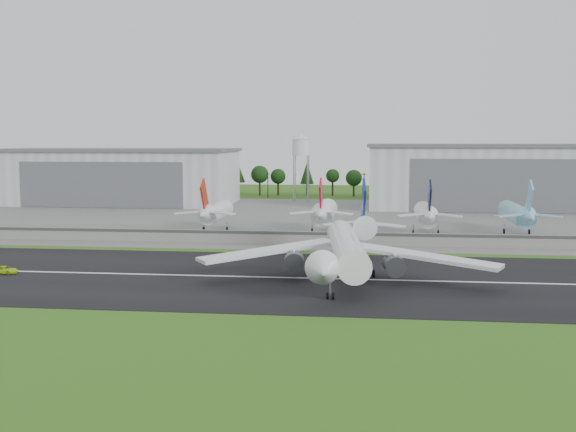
# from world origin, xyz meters

# --- Properties ---
(ground) EXTENTS (600.00, 600.00, 0.00)m
(ground) POSITION_xyz_m (0.00, 0.00, 0.00)
(ground) COLOR #205915
(ground) RESTS_ON ground
(runway) EXTENTS (320.00, 60.00, 0.10)m
(runway) POSITION_xyz_m (0.00, 10.00, 0.05)
(runway) COLOR black
(runway) RESTS_ON ground
(runway_centerline) EXTENTS (220.00, 1.00, 0.02)m
(runway_centerline) POSITION_xyz_m (0.00, 10.00, 0.11)
(runway_centerline) COLOR white
(runway_centerline) RESTS_ON runway
(apron) EXTENTS (320.00, 150.00, 0.10)m
(apron) POSITION_xyz_m (0.00, 120.00, 0.05)
(apron) COLOR slate
(apron) RESTS_ON ground
(blast_fence) EXTENTS (240.00, 0.61, 3.50)m
(blast_fence) POSITION_xyz_m (0.00, 54.99, 1.81)
(blast_fence) COLOR gray
(blast_fence) RESTS_ON ground
(hangar_west) EXTENTS (97.00, 44.00, 23.20)m
(hangar_west) POSITION_xyz_m (-80.00, 164.92, 11.63)
(hangar_west) COLOR silver
(hangar_west) RESTS_ON ground
(hangar_east) EXTENTS (102.00, 47.00, 25.20)m
(hangar_east) POSITION_xyz_m (75.00, 164.92, 12.63)
(hangar_east) COLOR silver
(hangar_east) RESTS_ON ground
(water_tower) EXTENTS (8.40, 8.40, 29.40)m
(water_tower) POSITION_xyz_m (-5.00, 185.00, 24.55)
(water_tower) COLOR #99999E
(water_tower) RESTS_ON ground
(utility_poles) EXTENTS (230.00, 3.00, 12.00)m
(utility_poles) POSITION_xyz_m (0.00, 200.00, 0.00)
(utility_poles) COLOR black
(utility_poles) RESTS_ON ground
(treeline) EXTENTS (320.00, 16.00, 22.00)m
(treeline) POSITION_xyz_m (0.00, 215.00, 0.00)
(treeline) COLOR black
(treeline) RESTS_ON ground
(main_airliner) EXTENTS (56.97, 59.27, 18.17)m
(main_airliner) POSITION_xyz_m (22.07, 9.57, 4.89)
(main_airliner) COLOR white
(main_airliner) RESTS_ON runway
(ground_vehicle) EXTENTS (5.55, 3.07, 1.47)m
(ground_vehicle) POSITION_xyz_m (-46.27, 7.40, 0.83)
(ground_vehicle) COLOR #C0E81B
(ground_vehicle) RESTS_ON runway
(parked_jet_red_a) EXTENTS (7.36, 31.29, 16.41)m
(parked_jet_red_a) POSITION_xyz_m (-19.09, 76.52, 5.93)
(parked_jet_red_a) COLOR white
(parked_jet_red_a) RESTS_ON ground
(parked_jet_red_b) EXTENTS (7.36, 31.29, 16.81)m
(parked_jet_red_b) POSITION_xyz_m (12.92, 76.58, 6.29)
(parked_jet_red_b) COLOR white
(parked_jet_red_b) RESTS_ON ground
(parked_jet_navy) EXTENTS (7.36, 31.29, 16.54)m
(parked_jet_navy) POSITION_xyz_m (41.69, 76.54, 6.04)
(parked_jet_navy) COLOR white
(parked_jet_navy) RESTS_ON ground
(parked_jet_skyblue) EXTENTS (7.36, 37.29, 16.52)m
(parked_jet_skyblue) POSITION_xyz_m (67.60, 81.53, 5.97)
(parked_jet_skyblue) COLOR #86CDE8
(parked_jet_skyblue) RESTS_ON ground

